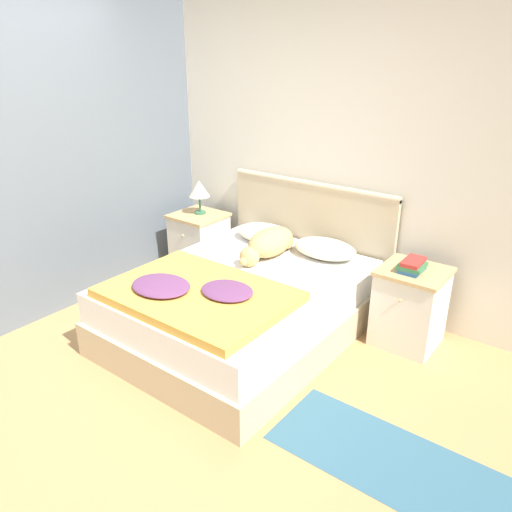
% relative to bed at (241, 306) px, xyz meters
% --- Properties ---
extents(ground_plane, '(16.00, 16.00, 0.00)m').
position_rel_bed_xyz_m(ground_plane, '(-0.13, -1.08, -0.25)').
color(ground_plane, tan).
extents(wall_back, '(9.00, 0.06, 2.55)m').
position_rel_bed_xyz_m(wall_back, '(-0.13, 1.05, 1.03)').
color(wall_back, silver).
rests_on(wall_back, ground_plane).
extents(wall_side_left, '(0.06, 3.10, 2.55)m').
position_rel_bed_xyz_m(wall_side_left, '(-1.51, -0.03, 1.03)').
color(wall_side_left, slate).
rests_on(wall_side_left, ground_plane).
extents(bed, '(1.52, 1.90, 0.50)m').
position_rel_bed_xyz_m(bed, '(0.00, 0.00, 0.00)').
color(bed, '#C6B28E').
rests_on(bed, ground_plane).
extents(headboard, '(1.60, 0.06, 1.04)m').
position_rel_bed_xyz_m(headboard, '(0.00, 0.97, 0.29)').
color(headboard, '#C6B28E').
rests_on(headboard, ground_plane).
extents(nightstand_left, '(0.47, 0.46, 0.61)m').
position_rel_bed_xyz_m(nightstand_left, '(-1.07, 0.68, 0.06)').
color(nightstand_left, silver).
rests_on(nightstand_left, ground_plane).
extents(nightstand_right, '(0.47, 0.46, 0.61)m').
position_rel_bed_xyz_m(nightstand_right, '(1.07, 0.68, 0.06)').
color(nightstand_right, silver).
rests_on(nightstand_right, ground_plane).
extents(pillow_left, '(0.54, 0.36, 0.14)m').
position_rel_bed_xyz_m(pillow_left, '(-0.31, 0.72, 0.32)').
color(pillow_left, beige).
rests_on(pillow_left, bed).
extents(pillow_right, '(0.54, 0.36, 0.14)m').
position_rel_bed_xyz_m(pillow_right, '(0.31, 0.72, 0.32)').
color(pillow_right, beige).
rests_on(pillow_right, bed).
extents(quilt, '(1.25, 0.88, 0.12)m').
position_rel_bed_xyz_m(quilt, '(-0.01, -0.47, 0.30)').
color(quilt, gold).
rests_on(quilt, bed).
extents(dog, '(0.28, 0.72, 0.23)m').
position_rel_bed_xyz_m(dog, '(-0.06, 0.45, 0.36)').
color(dog, tan).
rests_on(dog, bed).
extents(book_stack, '(0.18, 0.23, 0.09)m').
position_rel_bed_xyz_m(book_stack, '(1.06, 0.64, 0.40)').
color(book_stack, '#285689').
rests_on(book_stack, nightstand_right).
extents(table_lamp, '(0.20, 0.20, 0.32)m').
position_rel_bed_xyz_m(table_lamp, '(-1.07, 0.70, 0.60)').
color(table_lamp, '#336B4C').
rests_on(table_lamp, nightstand_left).
extents(rug, '(1.27, 0.56, 0.00)m').
position_rel_bed_xyz_m(rug, '(1.45, -0.53, -0.25)').
color(rug, '#335B70').
rests_on(rug, ground_plane).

